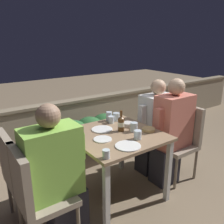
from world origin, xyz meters
The scene contains 24 objects.
ground_plane centered at (0.00, 0.00, 0.00)m, with size 16.00×16.00×0.00m, color #847056.
parapet_wall centered at (0.00, 1.48, 0.38)m, with size 9.00×0.18×0.76m.
dining_table centered at (0.00, 0.00, 0.64)m, with size 0.89×0.90×0.74m.
planter_hedge centered at (0.18, 0.84, 0.36)m, with size 0.91×0.47×0.65m.
chair_left_near centered at (-0.94, -0.19, 0.54)m, with size 0.43×0.43×0.91m.
person_green_blouse centered at (-0.74, -0.19, 0.61)m, with size 0.51×0.26×1.23m.
chair_left_far centered at (-0.94, 0.19, 0.54)m, with size 0.43×0.43×0.91m.
chair_right_near centered at (0.91, -0.14, 0.54)m, with size 0.43×0.43×0.91m.
person_coral_top centered at (0.71, -0.14, 0.63)m, with size 0.50×0.26×1.26m.
chair_right_far centered at (0.93, 0.16, 0.54)m, with size 0.43×0.43×0.91m.
person_white_polo centered at (0.73, 0.16, 0.61)m, with size 0.49×0.26×1.21m.
beer_bottle centered at (0.09, 0.03, 0.82)m, with size 0.07×0.07×0.23m.
plate_0 centered at (-0.06, 0.18, 0.74)m, with size 0.23×0.23×0.01m.
plate_1 centered at (-0.09, -0.31, 0.74)m, with size 0.24×0.24×0.01m.
plate_2 centered at (-0.20, -0.05, 0.74)m, with size 0.18×0.18×0.01m.
bowl_0 centered at (0.25, 0.11, 0.76)m, with size 0.13×0.13×0.04m.
bowl_1 centered at (0.33, -0.15, 0.76)m, with size 0.14×0.14×0.04m.
glass_cup_0 centered at (0.09, -0.23, 0.78)m, with size 0.07×0.07×0.09m.
glass_cup_1 centered at (0.15, 0.30, 0.78)m, with size 0.07×0.07×0.08m.
glass_cup_2 centered at (0.20, -0.06, 0.79)m, with size 0.08×0.08×0.10m.
glass_cup_3 centered at (-0.38, -0.38, 0.77)m, with size 0.06×0.06×0.08m.
glass_cup_4 centered at (0.25, 0.33, 0.79)m, with size 0.08×0.08×0.10m.
glass_cup_5 centered at (0.18, 0.38, 0.79)m, with size 0.07×0.07×0.11m.
fork_0 centered at (-0.31, 0.31, 0.74)m, with size 0.17×0.06×0.01m.
Camera 1 is at (-1.36, -1.84, 1.69)m, focal length 38.00 mm.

